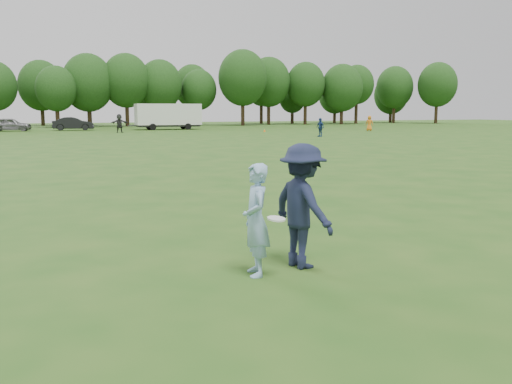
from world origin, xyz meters
The scene contains 12 objects.
ground centered at (0.00, 0.00, 0.00)m, with size 200.00×200.00×0.00m, color #214C15.
thrower centered at (-0.84, -0.48, 0.85)m, with size 0.62×0.41×1.70m, color #88AFD2.
defender centered at (0.01, -0.34, 0.99)m, with size 1.27×0.73×1.97m, color #1A2039.
player_far_b centered at (20.22, 36.77, 0.86)m, with size 1.01×0.42×1.73m, color navy.
player_far_c centered at (32.02, 46.63, 0.89)m, with size 0.87×0.57×1.79m, color orange.
player_far_d centered at (4.13, 52.52, 1.01)m, with size 1.87×0.60×2.02m, color #292929.
car_e centered at (-7.10, 61.02, 0.78)m, with size 1.84×4.57×1.56m, color slate.
car_f centered at (-0.18, 61.21, 0.79)m, with size 1.67×4.80×1.58m, color black.
field_cone centered at (19.70, 48.99, 0.15)m, with size 0.28×0.28×0.30m, color orange.
disc_in_play centered at (-0.64, -0.78, 0.91)m, with size 0.30×0.30×0.07m.
cargo_trailer centered at (11.02, 59.50, 1.78)m, with size 9.00×2.75×3.20m.
treeline centered at (2.81, 76.90, 6.26)m, with size 130.35×18.39×11.74m.
Camera 1 is at (-3.75, -7.88, 2.49)m, focal length 38.00 mm.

